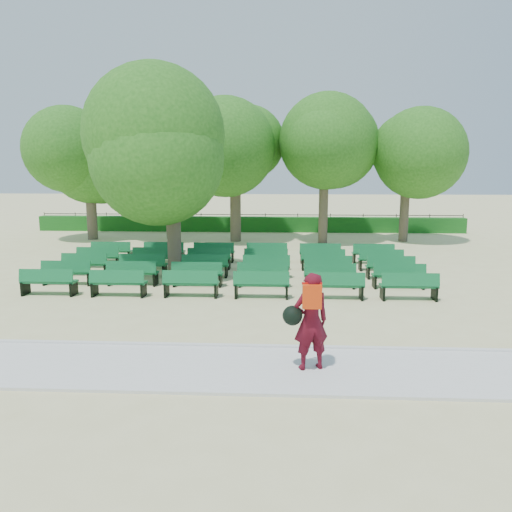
% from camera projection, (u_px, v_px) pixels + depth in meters
% --- Properties ---
extents(ground, '(120.00, 120.00, 0.00)m').
position_uv_depth(ground, '(221.00, 283.00, 16.84)').
color(ground, '#D1C78A').
extents(paving, '(30.00, 2.20, 0.06)m').
position_uv_depth(paving, '(174.00, 368.00, 9.56)').
color(paving, silver).
rests_on(paving, ground).
extents(curb, '(30.00, 0.12, 0.10)m').
position_uv_depth(curb, '(185.00, 346.00, 10.69)').
color(curb, silver).
rests_on(curb, ground).
extents(hedge, '(26.00, 0.70, 0.90)m').
position_uv_depth(hedge, '(249.00, 224.00, 30.54)').
color(hedge, '#185E1A').
rests_on(hedge, ground).
extents(fence, '(26.00, 0.10, 1.02)m').
position_uv_depth(fence, '(249.00, 231.00, 31.01)').
color(fence, black).
rests_on(fence, ground).
extents(tree_line, '(21.80, 6.80, 7.04)m').
position_uv_depth(tree_line, '(244.00, 241.00, 26.68)').
color(tree_line, '#2E6E1D').
rests_on(tree_line, ground).
extents(bench_array, '(1.66, 0.54, 1.04)m').
position_uv_depth(bench_array, '(235.00, 275.00, 17.72)').
color(bench_array, '#116632').
rests_on(bench_array, ground).
extents(tree_among, '(4.99, 4.99, 6.75)m').
position_uv_depth(tree_among, '(172.00, 148.00, 16.89)').
color(tree_among, brown).
rests_on(tree_among, ground).
extents(person, '(0.92, 0.63, 1.85)m').
position_uv_depth(person, '(309.00, 320.00, 9.28)').
color(person, '#4E0B17').
rests_on(person, ground).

